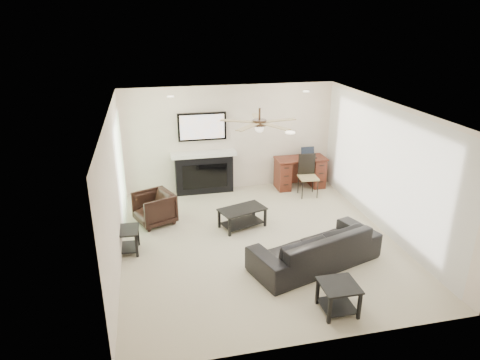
{
  "coord_description": "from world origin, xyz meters",
  "views": [
    {
      "loc": [
        -1.88,
        -6.85,
        3.97
      ],
      "look_at": [
        -0.29,
        0.34,
        1.13
      ],
      "focal_mm": 32.0,
      "sensor_mm": 36.0,
      "label": 1
    }
  ],
  "objects_px": {
    "coffee_table": "(242,218)",
    "desk": "(300,173)",
    "sofa": "(315,247)",
    "armchair": "(154,208)",
    "fireplace_unit": "(204,154)"
  },
  "relations": [
    {
      "from": "desk",
      "to": "armchair",
      "type": "bearing_deg",
      "value": -161.06
    },
    {
      "from": "coffee_table",
      "to": "desk",
      "type": "relative_size",
      "value": 0.74
    },
    {
      "from": "fireplace_unit",
      "to": "coffee_table",
      "type": "bearing_deg",
      "value": -76.17
    },
    {
      "from": "coffee_table",
      "to": "desk",
      "type": "bearing_deg",
      "value": 25.27
    },
    {
      "from": "fireplace_unit",
      "to": "desk",
      "type": "bearing_deg",
      "value": -4.48
    },
    {
      "from": "sofa",
      "to": "armchair",
      "type": "distance_m",
      "value": 3.37
    },
    {
      "from": "sofa",
      "to": "armchair",
      "type": "bearing_deg",
      "value": -57.49
    },
    {
      "from": "armchair",
      "to": "coffee_table",
      "type": "xyz_separation_m",
      "value": [
        1.7,
        -0.55,
        -0.13
      ]
    },
    {
      "from": "sofa",
      "to": "fireplace_unit",
      "type": "relative_size",
      "value": 1.18
    },
    {
      "from": "armchair",
      "to": "coffee_table",
      "type": "relative_size",
      "value": 0.8
    },
    {
      "from": "fireplace_unit",
      "to": "sofa",
      "type": "bearing_deg",
      "value": -68.76
    },
    {
      "from": "sofa",
      "to": "armchair",
      "type": "height_order",
      "value": "armchair"
    },
    {
      "from": "armchair",
      "to": "fireplace_unit",
      "type": "xyz_separation_m",
      "value": [
        1.22,
        1.4,
        0.63
      ]
    },
    {
      "from": "sofa",
      "to": "desk",
      "type": "relative_size",
      "value": 1.84
    },
    {
      "from": "armchair",
      "to": "fireplace_unit",
      "type": "relative_size",
      "value": 0.38
    }
  ]
}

